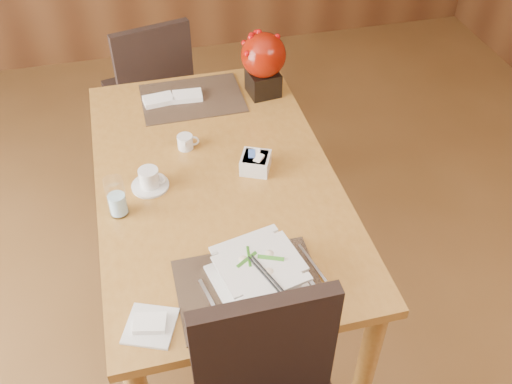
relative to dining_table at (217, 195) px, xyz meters
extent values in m
cube|color=#A36F2D|center=(0.00, 0.00, 0.08)|extent=(0.90, 1.50, 0.04)
cylinder|color=#A36F2D|center=(-0.39, 0.69, -0.30)|extent=(0.07, 0.07, 0.71)
cylinder|color=#A36F2D|center=(0.39, -0.69, -0.30)|extent=(0.07, 0.07, 0.71)
cylinder|color=#A36F2D|center=(0.39, 0.69, -0.30)|extent=(0.07, 0.07, 0.71)
cube|color=black|center=(0.00, -0.55, 0.10)|extent=(0.45, 0.33, 0.01)
cube|color=black|center=(0.00, 0.55, 0.10)|extent=(0.45, 0.33, 0.01)
cube|color=silver|center=(0.03, -0.55, 0.10)|extent=(0.32, 0.32, 0.01)
cube|color=silver|center=(0.03, -0.55, 0.15)|extent=(0.23, 0.23, 0.09)
cylinder|color=#D5D573|center=(0.03, -0.55, 0.16)|extent=(0.18, 0.18, 0.07)
cylinder|color=silver|center=(-0.25, 0.00, 0.10)|extent=(0.14, 0.14, 0.01)
cylinder|color=silver|center=(-0.25, 0.00, 0.14)|extent=(0.10, 0.10, 0.07)
cylinder|color=black|center=(-0.25, 0.00, 0.17)|extent=(0.07, 0.07, 0.01)
cylinder|color=white|center=(-0.37, -0.11, 0.18)|extent=(0.07, 0.07, 0.16)
cube|color=silver|center=(0.16, 0.00, 0.13)|extent=(0.14, 0.14, 0.06)
cube|color=black|center=(0.32, 0.52, 0.15)|extent=(0.15, 0.15, 0.11)
sphere|color=#8E1405|center=(0.32, 0.52, 0.29)|extent=(0.20, 0.20, 0.20)
cube|color=silver|center=(-0.32, -0.62, 0.10)|extent=(0.19, 0.19, 0.01)
cube|color=black|center=(-0.01, -0.76, 0.06)|extent=(0.43, 0.05, 0.48)
cube|color=black|center=(-0.17, 1.16, -0.23)|extent=(0.50, 0.50, 0.05)
cube|color=black|center=(-0.13, 0.98, 0.02)|extent=(0.40, 0.14, 0.46)
cylinder|color=black|center=(-0.04, 1.37, -0.46)|extent=(0.03, 0.03, 0.39)
cylinder|color=black|center=(0.04, 1.03, -0.46)|extent=(0.03, 0.03, 0.39)
cylinder|color=black|center=(-0.38, 1.29, -0.46)|extent=(0.03, 0.03, 0.39)
cylinder|color=black|center=(-0.30, 0.96, -0.46)|extent=(0.03, 0.03, 0.39)
camera|label=1|loc=(-0.25, -1.63, 1.53)|focal=40.00mm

